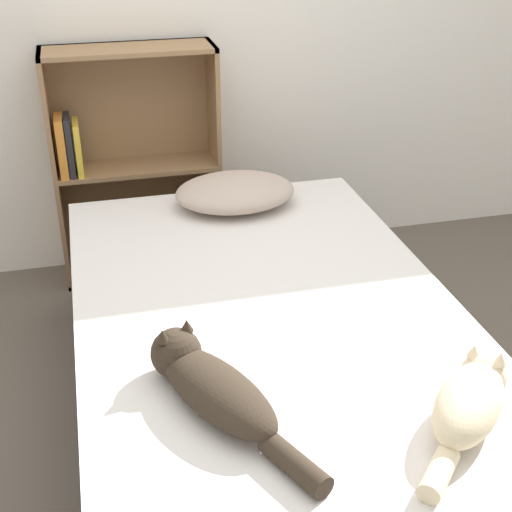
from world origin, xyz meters
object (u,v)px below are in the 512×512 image
(cat_light, at_px, (471,400))
(bookshelf, at_px, (131,161))
(bed, at_px, (267,373))
(pillow, at_px, (235,192))
(cat_dark, at_px, (211,385))

(cat_light, xyz_separation_m, bookshelf, (-0.66, 1.97, -0.04))
(bed, relative_size, cat_light, 4.93)
(bookshelf, bearing_deg, bed, -76.95)
(bed, distance_m, cat_light, 0.80)
(bed, relative_size, bookshelf, 1.82)
(bed, relative_size, pillow, 4.03)
(cat_light, xyz_separation_m, cat_dark, (-0.61, 0.22, -0.01))
(bed, height_order, pillow, pillow)
(bookshelf, bearing_deg, cat_dark, -88.48)
(cat_dark, bearing_deg, bed, -57.37)
(pillow, height_order, cat_dark, cat_dark)
(pillow, height_order, bookshelf, bookshelf)
(bed, bearing_deg, bookshelf, 103.05)
(bed, distance_m, bookshelf, 1.39)
(cat_dark, bearing_deg, cat_light, -135.56)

